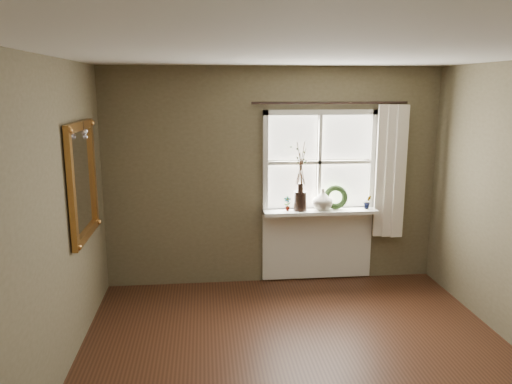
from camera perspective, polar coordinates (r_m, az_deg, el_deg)
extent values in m
plane|color=silver|center=(3.66, 7.22, 15.54)|extent=(4.50, 4.50, 0.00)
cube|color=brown|center=(6.01, 1.93, 1.75)|extent=(4.00, 0.10, 2.60)
cube|color=brown|center=(3.91, -24.18, -4.93)|extent=(0.10, 4.50, 2.60)
cube|color=white|center=(6.12, 7.12, -2.08)|extent=(1.36, 0.06, 0.06)
cube|color=white|center=(5.94, 7.42, 9.02)|extent=(1.36, 0.06, 0.06)
cube|color=white|center=(5.89, 1.09, 3.32)|extent=(0.06, 0.06, 1.24)
cube|color=white|center=(6.18, 13.15, 3.42)|extent=(0.06, 0.06, 1.24)
cube|color=white|center=(6.00, 7.27, 3.39)|extent=(1.24, 0.05, 0.04)
cube|color=white|center=(6.00, 7.27, 3.39)|extent=(0.04, 0.05, 1.12)
cube|color=white|center=(5.92, 4.21, 6.22)|extent=(0.59, 0.01, 0.53)
cube|color=white|center=(6.07, 10.29, 6.20)|extent=(0.59, 0.01, 0.53)
cube|color=white|center=(6.01, 4.12, 0.61)|extent=(0.59, 0.01, 0.53)
cube|color=white|center=(6.16, 10.09, 0.73)|extent=(0.59, 0.01, 0.53)
cube|color=white|center=(6.02, 7.34, -2.22)|extent=(1.36, 0.26, 0.04)
cube|color=white|center=(6.24, 7.00, -5.89)|extent=(1.36, 0.04, 0.88)
cylinder|color=black|center=(5.94, 5.07, -1.03)|extent=(0.20, 0.20, 0.23)
imported|color=beige|center=(5.99, 7.64, -0.85)|extent=(0.28, 0.28, 0.25)
torus|color=#253D1B|center=(6.07, 9.07, -0.88)|extent=(0.31, 0.17, 0.30)
imported|color=#253D1B|center=(5.92, 3.61, -1.32)|extent=(0.10, 0.08, 0.18)
imported|color=#253D1B|center=(6.15, 12.63, -1.12)|extent=(0.10, 0.08, 0.17)
cube|color=white|center=(6.18, 15.04, 2.24)|extent=(0.36, 0.12, 1.59)
cylinder|color=black|center=(5.91, 8.52, 10.04)|extent=(1.84, 0.03, 0.03)
cube|color=white|center=(4.98, -19.27, 1.19)|extent=(0.02, 0.77, 0.95)
cube|color=#A26B30|center=(4.91, -19.57, 7.11)|extent=(0.05, 0.93, 0.08)
cube|color=#A26B30|center=(5.09, -18.76, -4.51)|extent=(0.05, 0.93, 0.08)
cube|color=#A26B30|center=(4.57, -20.34, 0.20)|extent=(0.05, 0.08, 0.95)
cube|color=#A26B30|center=(5.38, -18.16, 2.04)|extent=(0.05, 0.08, 0.95)
sphere|color=silver|center=(4.87, -19.03, 6.41)|extent=(0.04, 0.04, 0.04)
sphere|color=silver|center=(4.91, -18.92, 5.99)|extent=(0.04, 0.04, 0.04)
sphere|color=silver|center=(4.93, -18.89, 6.60)|extent=(0.04, 0.04, 0.04)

